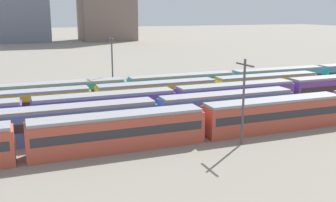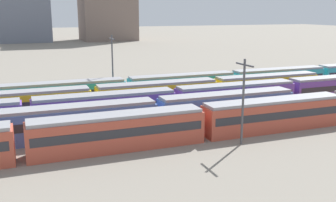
# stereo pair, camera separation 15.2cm
# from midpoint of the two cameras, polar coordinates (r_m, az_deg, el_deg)

# --- Properties ---
(train_track_0) EXTENTS (93.60, 3.06, 3.75)m
(train_track_0) POSITION_cam_midpoint_polar(r_m,az_deg,el_deg) (48.07, 15.13, -1.84)
(train_track_0) COLOR #BC4C38
(train_track_0) RESTS_ON ground_plane
(train_track_1) EXTENTS (55.80, 3.06, 3.75)m
(train_track_1) POSITION_cam_midpoint_polar(r_m,az_deg,el_deg) (44.53, -13.23, -2.91)
(train_track_1) COLOR #4C70BC
(train_track_1) RESTS_ON ground_plane
(train_track_2) EXTENTS (112.50, 3.06, 3.75)m
(train_track_2) POSITION_cam_midpoint_polar(r_m,az_deg,el_deg) (62.30, 17.27, 1.36)
(train_track_2) COLOR #6B429E
(train_track_2) RESTS_ON ground_plane
(train_track_3) EXTENTS (74.70, 3.06, 3.75)m
(train_track_3) POSITION_cam_midpoint_polar(r_m,az_deg,el_deg) (55.06, -10.91, 0.24)
(train_track_3) COLOR yellow
(train_track_3) RESTS_ON ground_plane
(train_track_4) EXTENTS (112.50, 3.06, 3.75)m
(train_track_4) POSITION_cam_midpoint_polar(r_m,az_deg,el_deg) (68.52, 9.30, 2.79)
(train_track_4) COLOR teal
(train_track_4) RESTS_ON ground_plane
(catenary_pole_2) EXTENTS (0.24, 3.20, 9.10)m
(catenary_pole_2) POSITION_cam_midpoint_polar(r_m,az_deg,el_deg) (41.28, 10.84, 0.51)
(catenary_pole_2) COLOR #4C4C51
(catenary_pole_2) RESTS_ON ground_plane
(catenary_pole_3) EXTENTS (0.24, 3.20, 10.17)m
(catenary_pole_3) POSITION_cam_midpoint_polar(r_m,az_deg,el_deg) (63.17, -8.19, 5.40)
(catenary_pole_3) COLOR #4C4C51
(catenary_pole_3) RESTS_ON ground_plane
(distant_building_2) EXTENTS (22.06, 14.02, 27.85)m
(distant_building_2) POSITION_cam_midpoint_polar(r_m,az_deg,el_deg) (189.66, -20.37, 12.23)
(distant_building_2) COLOR slate
(distant_building_2) RESTS_ON ground_plane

